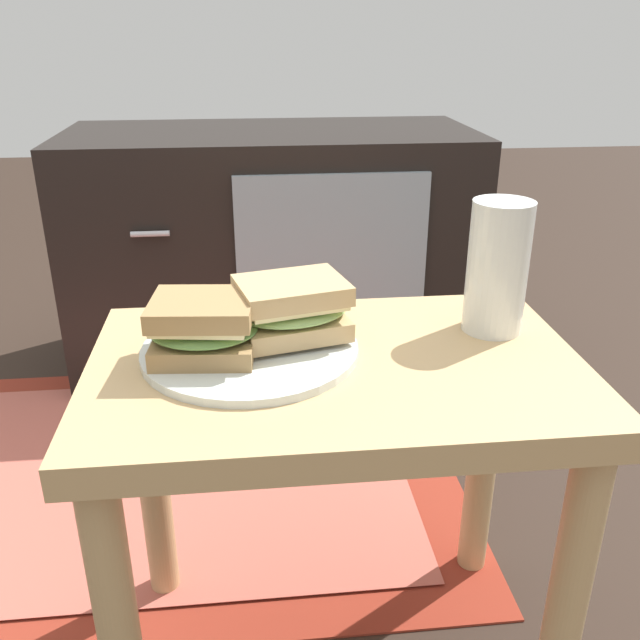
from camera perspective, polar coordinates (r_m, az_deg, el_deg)
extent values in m
cube|color=tan|center=(0.78, 1.33, -4.47)|extent=(0.56, 0.36, 0.04)
cylinder|color=tan|center=(0.87, 19.93, -21.43)|extent=(0.04, 0.04, 0.43)
cylinder|color=tan|center=(1.03, -13.80, -12.52)|extent=(0.04, 0.04, 0.43)
cylinder|color=tan|center=(1.08, 13.47, -10.88)|extent=(0.04, 0.04, 0.43)
cube|color=black|center=(1.72, -3.93, 5.91)|extent=(0.96, 0.44, 0.58)
cube|color=#8C9EA8|center=(1.51, 1.01, 3.89)|extent=(0.42, 0.01, 0.44)
cylinder|color=silver|center=(1.48, -14.02, 7.01)|extent=(0.08, 0.01, 0.01)
cylinder|color=silver|center=(1.55, -13.23, -0.81)|extent=(0.08, 0.01, 0.01)
cube|color=maroon|center=(1.40, -12.32, -12.23)|extent=(1.10, 0.85, 0.01)
cube|color=#BA5B4C|center=(1.40, -12.33, -12.08)|extent=(0.90, 0.70, 0.00)
cylinder|color=silver|center=(0.79, -5.86, -2.48)|extent=(0.25, 0.25, 0.01)
cube|color=#9E7A4C|center=(0.77, -9.62, -2.09)|extent=(0.12, 0.10, 0.02)
ellipsoid|color=#608C42|center=(0.76, -9.71, -0.81)|extent=(0.13, 0.11, 0.02)
cube|color=beige|center=(0.76, -9.77, -0.05)|extent=(0.11, 0.10, 0.01)
cube|color=#9E7A4C|center=(0.75, -9.84, 0.92)|extent=(0.12, 0.10, 0.02)
cube|color=tan|center=(0.80, -2.34, -0.44)|extent=(0.14, 0.12, 0.02)
ellipsoid|color=#8CB260|center=(0.79, -2.36, 0.82)|extent=(0.15, 0.13, 0.02)
cube|color=beige|center=(0.79, -2.37, 1.56)|extent=(0.13, 0.11, 0.01)
cube|color=tan|center=(0.78, -2.39, 2.51)|extent=(0.14, 0.12, 0.02)
cylinder|color=silver|center=(0.85, 14.61, 4.27)|extent=(0.07, 0.07, 0.16)
cylinder|color=#C67219|center=(0.85, 14.49, 3.13)|extent=(0.07, 0.07, 0.12)
cylinder|color=white|center=(0.83, 14.94, 7.32)|extent=(0.07, 0.07, 0.01)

